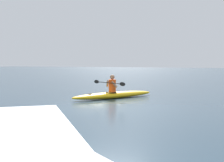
{
  "coord_description": "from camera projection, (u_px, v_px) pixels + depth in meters",
  "views": [
    {
      "loc": [
        -5.23,
        10.03,
        1.66
      ],
      "look_at": [
        0.1,
        -0.63,
        0.92
      ],
      "focal_mm": 49.81,
      "sensor_mm": 36.0,
      "label": 1
    }
  ],
  "objects": [
    {
      "name": "ground_plane",
      "position": [
        107.0,
        107.0,
        11.39
      ],
      "size": [
        160.0,
        160.0,
        0.0
      ],
      "primitive_type": "plane",
      "color": "#283D4C"
    },
    {
      "name": "kayaker",
      "position": [
        112.0,
        84.0,
        14.1
      ],
      "size": [
        2.15,
        1.13,
        0.78
      ],
      "color": "#E04C14",
      "rests_on": "kayak"
    },
    {
      "name": "kayak",
      "position": [
        114.0,
        95.0,
        14.2
      ],
      "size": [
        2.57,
        4.2,
        0.29
      ],
      "color": "#EAB214",
      "rests_on": "ground"
    }
  ]
}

